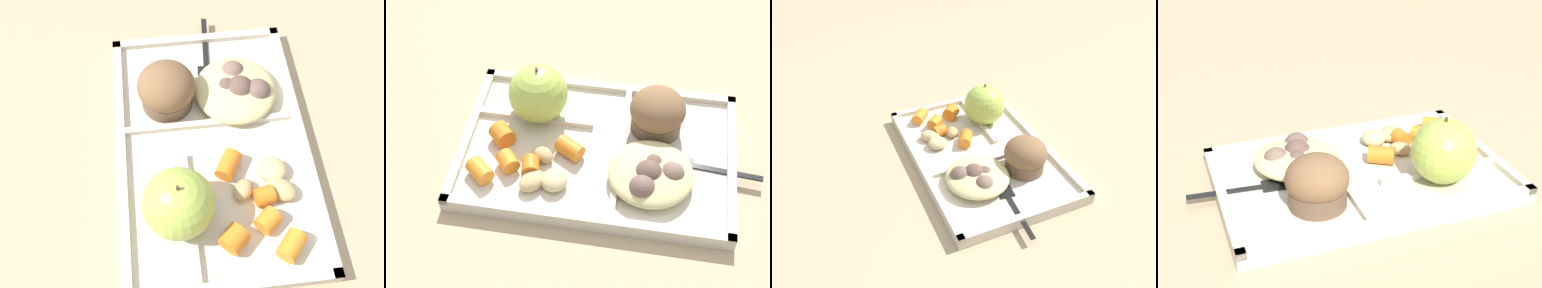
% 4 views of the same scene
% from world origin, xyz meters
% --- Properties ---
extents(ground, '(6.00, 6.00, 0.00)m').
position_xyz_m(ground, '(0.00, 0.00, 0.00)').
color(ground, tan).
extents(lunch_tray, '(0.34, 0.23, 0.02)m').
position_xyz_m(lunch_tray, '(-0.00, 0.00, 0.01)').
color(lunch_tray, beige).
rests_on(lunch_tray, ground).
extents(green_apple, '(0.08, 0.08, 0.08)m').
position_xyz_m(green_apple, '(-0.08, 0.05, 0.05)').
color(green_apple, '#A8C14C').
rests_on(green_apple, lunch_tray).
extents(bran_muffin, '(0.07, 0.07, 0.06)m').
position_xyz_m(bran_muffin, '(0.07, 0.05, 0.04)').
color(bran_muffin, brown).
rests_on(bran_muffin, lunch_tray).
extents(carrot_slice_back, '(0.03, 0.03, 0.02)m').
position_xyz_m(carrot_slice_back, '(-0.10, -0.05, 0.02)').
color(carrot_slice_back, orange).
rests_on(carrot_slice_back, lunch_tray).
extents(carrot_slice_edge, '(0.02, 0.02, 0.02)m').
position_xyz_m(carrot_slice_edge, '(-0.08, -0.05, 0.02)').
color(carrot_slice_edge, orange).
rests_on(carrot_slice_edge, lunch_tray).
extents(carrot_slice_large, '(0.04, 0.04, 0.02)m').
position_xyz_m(carrot_slice_large, '(-0.03, -0.01, 0.02)').
color(carrot_slice_large, orange).
rests_on(carrot_slice_large, lunch_tray).
extents(carrot_slice_diagonal, '(0.04, 0.04, 0.02)m').
position_xyz_m(carrot_slice_diagonal, '(-0.13, -0.07, 0.02)').
color(carrot_slice_diagonal, orange).
rests_on(carrot_slice_diagonal, lunch_tray).
extents(carrot_slice_tilted, '(0.04, 0.04, 0.03)m').
position_xyz_m(carrot_slice_tilted, '(-0.12, -0.01, 0.03)').
color(carrot_slice_tilted, orange).
rests_on(carrot_slice_tilted, lunch_tray).
extents(potato_chunk_corner, '(0.04, 0.04, 0.02)m').
position_xyz_m(potato_chunk_corner, '(-0.04, -0.06, 0.02)').
color(potato_chunk_corner, tan).
rests_on(potato_chunk_corner, lunch_tray).
extents(potato_chunk_large, '(0.04, 0.03, 0.02)m').
position_xyz_m(potato_chunk_large, '(-0.06, -0.03, 0.02)').
color(potato_chunk_large, tan).
rests_on(potato_chunk_large, lunch_tray).
extents(potato_chunk_small, '(0.04, 0.04, 0.02)m').
position_xyz_m(potato_chunk_small, '(-0.07, -0.07, 0.02)').
color(potato_chunk_small, tan).
rests_on(potato_chunk_small, lunch_tray).
extents(egg_noodle_pile, '(0.10, 0.10, 0.03)m').
position_xyz_m(egg_noodle_pile, '(0.07, -0.04, 0.03)').
color(egg_noodle_pile, '#D6C684').
rests_on(egg_noodle_pile, lunch_tray).
extents(meatball_side, '(0.03, 0.03, 0.03)m').
position_xyz_m(meatball_side, '(0.09, -0.04, 0.03)').
color(meatball_side, '#755B4C').
rests_on(meatball_side, lunch_tray).
extents(meatball_center, '(0.04, 0.04, 0.04)m').
position_xyz_m(meatball_center, '(0.07, -0.04, 0.03)').
color(meatball_center, brown).
rests_on(meatball_center, lunch_tray).
extents(meatball_front, '(0.03, 0.03, 0.03)m').
position_xyz_m(meatball_front, '(0.07, -0.03, 0.03)').
color(meatball_front, brown).
rests_on(meatball_front, lunch_tray).
extents(meatball_back, '(0.03, 0.03, 0.03)m').
position_xyz_m(meatball_back, '(0.06, -0.06, 0.03)').
color(meatball_back, brown).
rests_on(meatball_back, lunch_tray).
extents(plastic_fork, '(0.14, 0.03, 0.00)m').
position_xyz_m(plastic_fork, '(0.12, -0.01, 0.01)').
color(plastic_fork, black).
rests_on(plastic_fork, lunch_tray).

